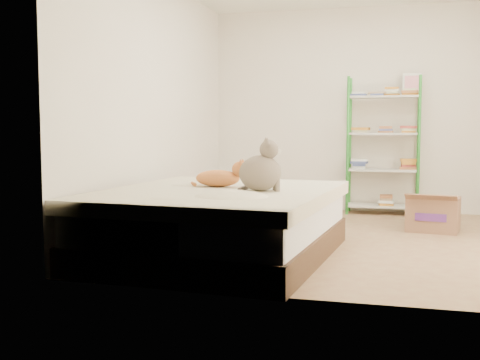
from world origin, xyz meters
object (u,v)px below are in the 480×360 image
(shelf_unit, at_px, (384,140))
(cardboard_box, at_px, (433,214))
(grey_cat, at_px, (260,165))
(bed, at_px, (219,223))
(orange_cat, at_px, (218,176))
(white_bin, at_px, (231,195))

(shelf_unit, xyz_separation_m, cardboard_box, (0.55, -1.16, -0.74))
(grey_cat, bearing_deg, bed, 63.67)
(orange_cat, relative_size, white_bin, 1.15)
(orange_cat, bearing_deg, cardboard_box, 38.21)
(cardboard_box, height_order, white_bin, cardboard_box)
(bed, relative_size, cardboard_box, 4.12)
(grey_cat, distance_m, shelf_unit, 3.09)
(orange_cat, height_order, white_bin, orange_cat)
(bed, relative_size, white_bin, 5.87)
(cardboard_box, distance_m, white_bin, 2.75)
(orange_cat, bearing_deg, grey_cat, -30.67)
(shelf_unit, bearing_deg, bed, -113.02)
(shelf_unit, bearing_deg, white_bin, -179.09)
(shelf_unit, bearing_deg, grey_cat, -106.62)
(orange_cat, distance_m, shelf_unit, 3.03)
(bed, height_order, cardboard_box, bed)
(grey_cat, relative_size, shelf_unit, 0.24)
(grey_cat, height_order, white_bin, grey_cat)
(grey_cat, bearing_deg, shelf_unit, -37.22)
(white_bin, bearing_deg, shelf_unit, 0.91)
(orange_cat, distance_m, cardboard_box, 2.48)
(orange_cat, xyz_separation_m, cardboard_box, (1.86, 1.56, -0.48))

